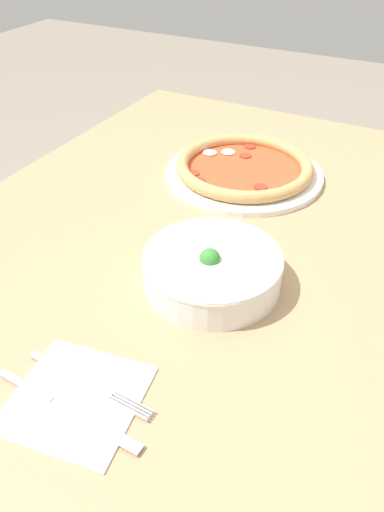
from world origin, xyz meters
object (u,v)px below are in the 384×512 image
at_px(fork, 86,382).
at_px(knife, 60,405).
at_px(pizza, 244,169).
at_px(bowl, 213,267).

distance_m(fork, knife, 0.04).
height_order(pizza, bowl, bowl).
bearing_deg(fork, pizza, 96.56).
bearing_deg(fork, knife, -97.41).
distance_m(pizza, bowl, 0.36).
height_order(pizza, fork, pizza).
xyz_separation_m(bowl, fork, (0.25, -0.05, -0.03)).
bearing_deg(knife, fork, 82.59).
xyz_separation_m(pizza, fork, (0.60, 0.04, -0.01)).
xyz_separation_m(pizza, bowl, (0.35, 0.10, 0.01)).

